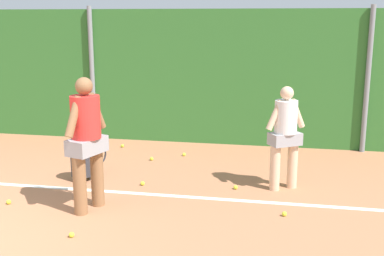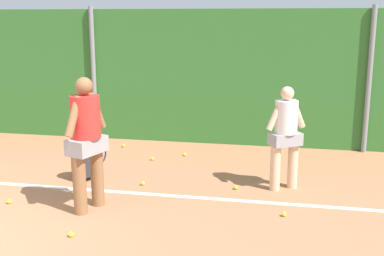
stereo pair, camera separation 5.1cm
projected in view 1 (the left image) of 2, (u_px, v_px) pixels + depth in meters
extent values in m
cube|color=#33702D|center=(95.00, 75.00, 10.54)|extent=(19.57, 0.25, 2.79)
cylinder|color=gray|center=(92.00, 74.00, 10.36)|extent=(0.10, 0.10, 2.85)
cylinder|color=gray|center=(368.00, 80.00, 9.32)|extent=(0.10, 0.10, 2.85)
cube|color=white|center=(20.00, 185.00, 7.68)|extent=(14.30, 0.10, 0.01)
cylinder|color=#8C603D|center=(80.00, 185.00, 6.48)|extent=(0.18, 0.18, 0.81)
cylinder|color=#8C603D|center=(97.00, 178.00, 6.79)|extent=(0.18, 0.18, 0.81)
cube|color=#99999E|center=(87.00, 146.00, 6.52)|extent=(0.47, 0.61, 0.22)
cylinder|color=red|center=(85.00, 117.00, 6.44)|extent=(0.40, 0.40, 0.58)
sphere|color=#8C603D|center=(84.00, 86.00, 6.34)|extent=(0.23, 0.23, 0.23)
cylinder|color=#8C603D|center=(74.00, 117.00, 6.24)|extent=(0.18, 0.32, 0.55)
cylinder|color=#8C603D|center=(96.00, 111.00, 6.62)|extent=(0.18, 0.32, 0.55)
cylinder|color=black|center=(99.00, 137.00, 6.80)|extent=(0.03, 0.03, 0.28)
torus|color=#26262B|center=(100.00, 155.00, 6.86)|extent=(0.11, 0.28, 0.28)
cylinder|color=beige|center=(292.00, 166.00, 7.53)|extent=(0.16, 0.16, 0.70)
cylinder|color=beige|center=(275.00, 168.00, 7.42)|extent=(0.16, 0.16, 0.70)
cube|color=#99999E|center=(285.00, 139.00, 7.38)|extent=(0.54, 0.48, 0.19)
cylinder|color=white|center=(286.00, 117.00, 7.30)|extent=(0.34, 0.34, 0.50)
sphere|color=beige|center=(287.00, 93.00, 7.22)|extent=(0.20, 0.20, 0.20)
cylinder|color=beige|center=(297.00, 113.00, 7.36)|extent=(0.26, 0.20, 0.48)
cylinder|color=beige|center=(275.00, 115.00, 7.22)|extent=(0.26, 0.20, 0.48)
cylinder|color=#2D2D33|center=(82.00, 163.00, 7.89)|extent=(0.36, 0.36, 0.42)
cylinder|color=#2D2D33|center=(90.00, 178.00, 7.92)|extent=(0.02, 0.02, 0.08)
cylinder|color=#2D2D33|center=(75.00, 177.00, 7.97)|extent=(0.02, 0.02, 0.08)
cylinder|color=#2D2D33|center=(86.00, 175.00, 8.06)|extent=(0.02, 0.02, 0.08)
sphere|color=#CCDB33|center=(84.00, 151.00, 7.87)|extent=(0.07, 0.07, 0.07)
sphere|color=#CCDB33|center=(78.00, 152.00, 7.83)|extent=(0.07, 0.07, 0.07)
sphere|color=#CCDB33|center=(72.00, 235.00, 5.85)|extent=(0.07, 0.07, 0.07)
sphere|color=#CCDB33|center=(122.00, 146.00, 9.94)|extent=(0.07, 0.07, 0.07)
sphere|color=#CCDB33|center=(143.00, 183.00, 7.68)|extent=(0.07, 0.07, 0.07)
sphere|color=#CCDB33|center=(236.00, 187.00, 7.50)|extent=(0.07, 0.07, 0.07)
sphere|color=#CCDB33|center=(284.00, 214.00, 6.48)|extent=(0.07, 0.07, 0.07)
sphere|color=#CCDB33|center=(152.00, 159.00, 9.03)|extent=(0.07, 0.07, 0.07)
sphere|color=#CCDB33|center=(9.00, 202.00, 6.90)|extent=(0.07, 0.07, 0.07)
sphere|color=#CCDB33|center=(184.00, 154.00, 9.31)|extent=(0.07, 0.07, 0.07)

